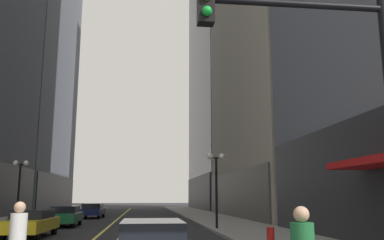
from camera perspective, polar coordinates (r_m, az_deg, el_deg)
ground_plane at (r=38.40m, az=-10.22°, el=-13.35°), size 200.00×200.00×0.00m
sidewalk_left at (r=39.73m, az=-22.47°, el=-12.52°), size 4.50×78.00×0.15m
sidewalk_right at (r=38.80m, az=2.38°, el=-13.37°), size 4.50×78.00×0.15m
lane_centre_stripe at (r=38.40m, az=-10.22°, el=-13.35°), size 0.16×70.00×0.01m
building_right_mid at (r=43.77m, az=15.15°, el=10.47°), size 15.08×24.00×34.95m
building_right_far at (r=71.31m, az=5.64°, el=13.93°), size 12.02×26.00×63.26m
storefront_awning_right at (r=14.23m, az=25.17°, el=-5.28°), size 1.60×4.80×3.12m
car_yellow at (r=21.58m, az=-21.45°, el=-13.09°), size 1.75×4.76×1.32m
car_green at (r=28.86m, az=-17.23°, el=-12.55°), size 1.86×4.67×1.32m
car_navy at (r=39.58m, az=-13.69°, el=-12.09°), size 2.00×4.50×1.32m
pedestrian_in_white_shirt at (r=9.47m, az=-23.13°, el=-14.92°), size 0.37×0.37×1.80m
traffic_light_near_right at (r=7.34m, az=18.90°, el=4.50°), size 3.43×0.35×5.65m
street_lamp_left_far at (r=31.19m, az=-22.87°, el=-7.35°), size 1.06×0.36×4.43m
street_lamp_right_mid at (r=24.08m, az=3.40°, el=-7.42°), size 1.06×0.36×4.43m
fire_hydrant_right at (r=15.91m, az=10.91°, el=-15.89°), size 0.28×0.28×0.80m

